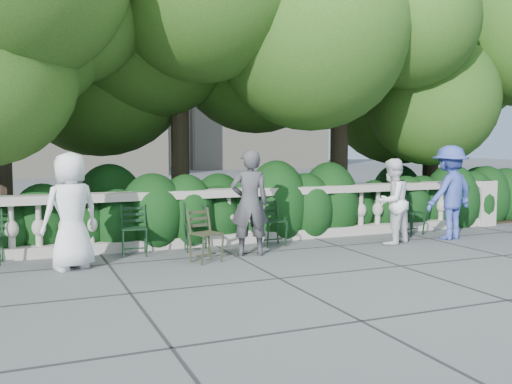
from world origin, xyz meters
name	(u,v)px	position (x,y,z in m)	size (l,w,h in m)	color
ground	(281,261)	(0.00, 0.00, 0.00)	(90.00, 90.00, 0.00)	#4B4E52
balustrade	(239,216)	(0.00, 1.80, 0.49)	(12.00, 0.44, 1.00)	#9E998E
shrub_hedge	(218,233)	(0.00, 3.00, 0.00)	(15.00, 2.60, 1.70)	black
tree_canopy	(245,38)	(0.69, 3.19, 3.96)	(15.04, 6.52, 6.78)	#3F3023
chair_c	(135,257)	(-2.02, 1.19, 0.00)	(0.44, 0.48, 0.84)	black
chair_d	(198,253)	(-0.97, 1.19, 0.00)	(0.44, 0.48, 0.84)	black
chair_e	(276,247)	(0.44, 1.11, 0.00)	(0.44, 0.48, 0.84)	black
chair_f	(417,236)	(3.52, 1.17, 0.00)	(0.44, 0.48, 0.84)	black
chair_weathered	(212,264)	(-1.04, 0.26, 0.00)	(0.44, 0.48, 0.84)	black
person_businessman	(71,211)	(-3.02, 0.70, 0.85)	(0.83, 0.54, 1.70)	white
person_woman_grey	(250,203)	(-0.27, 0.63, 0.86)	(0.63, 0.41, 1.72)	#3D3D42
person_casual_man	(392,201)	(2.50, 0.62, 0.77)	(0.75, 0.59, 1.55)	white
person_older_blue	(450,192)	(3.84, 0.64, 0.89)	(1.15, 0.66, 1.78)	#384BA9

